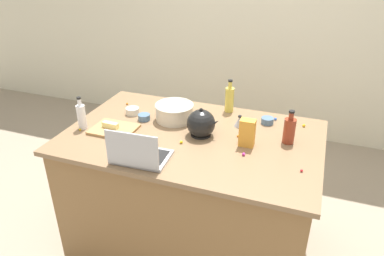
# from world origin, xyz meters

# --- Properties ---
(ground_plane) EXTENTS (12.00, 12.00, 0.00)m
(ground_plane) POSITION_xyz_m (0.00, 0.00, 0.00)
(ground_plane) COLOR gray
(wall_back) EXTENTS (8.00, 0.10, 2.60)m
(wall_back) POSITION_xyz_m (0.00, 1.99, 1.30)
(wall_back) COLOR beige
(wall_back) RESTS_ON ground
(island_counter) EXTENTS (1.61, 1.02, 0.90)m
(island_counter) POSITION_xyz_m (0.00, 0.00, 0.45)
(island_counter) COLOR olive
(island_counter) RESTS_ON ground
(laptop) EXTENTS (0.32, 0.25, 0.22)m
(laptop) POSITION_xyz_m (-0.17, -0.39, 0.95)
(laptop) COLOR #B7B7BC
(laptop) RESTS_ON island_counter
(mixing_bowl_large) EXTENTS (0.26, 0.26, 0.12)m
(mixing_bowl_large) POSITION_xyz_m (-0.19, 0.17, 0.96)
(mixing_bowl_large) COLOR beige
(mixing_bowl_large) RESTS_ON island_counter
(bottle_oil) EXTENTS (0.06, 0.06, 0.24)m
(bottle_oil) POSITION_xyz_m (0.13, 0.43, 1.00)
(bottle_oil) COLOR #DBC64C
(bottle_oil) RESTS_ON island_counter
(bottle_vinegar) EXTENTS (0.06, 0.06, 0.22)m
(bottle_vinegar) POSITION_xyz_m (-0.70, -0.16, 0.99)
(bottle_vinegar) COLOR white
(bottle_vinegar) RESTS_ON island_counter
(bottle_soy) EXTENTS (0.07, 0.07, 0.21)m
(bottle_soy) POSITION_xyz_m (0.58, 0.11, 0.98)
(bottle_soy) COLOR maroon
(bottle_soy) RESTS_ON island_counter
(kettle) EXTENTS (0.21, 0.18, 0.20)m
(kettle) POSITION_xyz_m (0.05, 0.02, 0.98)
(kettle) COLOR black
(kettle) RESTS_ON island_counter
(cutting_board) EXTENTS (0.28, 0.22, 0.02)m
(cutting_board) POSITION_xyz_m (-0.50, -0.12, 0.91)
(cutting_board) COLOR #AD7F4C
(cutting_board) RESTS_ON island_counter
(butter_stick_left) EXTENTS (0.11, 0.04, 0.04)m
(butter_stick_left) POSITION_xyz_m (-0.52, -0.12, 0.94)
(butter_stick_left) COLOR #F4E58C
(butter_stick_left) RESTS_ON cutting_board
(ramekin_small) EXTENTS (0.08, 0.08, 0.04)m
(ramekin_small) POSITION_xyz_m (-0.38, 0.09, 0.92)
(ramekin_small) COLOR slate
(ramekin_small) RESTS_ON island_counter
(ramekin_medium) EXTENTS (0.09, 0.09, 0.05)m
(ramekin_medium) POSITION_xyz_m (-0.50, 0.15, 0.92)
(ramekin_medium) COLOR beige
(ramekin_medium) RESTS_ON island_counter
(ramekin_wide) EXTENTS (0.08, 0.08, 0.04)m
(ramekin_wide) POSITION_xyz_m (0.42, 0.33, 0.92)
(ramekin_wide) COLOR slate
(ramekin_wide) RESTS_ON island_counter
(kitchen_timer) EXTENTS (0.07, 0.07, 0.08)m
(kitchen_timer) POSITION_xyz_m (0.25, 0.22, 0.94)
(kitchen_timer) COLOR #B2B2B7
(kitchen_timer) RESTS_ON island_counter
(candy_bag) EXTENTS (0.09, 0.06, 0.17)m
(candy_bag) POSITION_xyz_m (0.35, -0.01, 0.99)
(candy_bag) COLOR gold
(candy_bag) RESTS_ON island_counter
(candy_0) EXTENTS (0.02, 0.02, 0.02)m
(candy_0) POSITION_xyz_m (-0.02, -0.12, 0.91)
(candy_0) COLOR yellow
(candy_0) RESTS_ON island_counter
(candy_1) EXTENTS (0.02, 0.02, 0.02)m
(candy_1) POSITION_xyz_m (0.69, -0.19, 0.91)
(candy_1) COLOR red
(candy_1) RESTS_ON island_counter
(candy_2) EXTENTS (0.01, 0.01, 0.01)m
(candy_2) POSITION_xyz_m (-0.70, -0.19, 0.91)
(candy_2) COLOR yellow
(candy_2) RESTS_ON island_counter
(candy_3) EXTENTS (0.01, 0.01, 0.01)m
(candy_3) POSITION_xyz_m (0.28, 0.07, 0.91)
(candy_3) COLOR orange
(candy_3) RESTS_ON island_counter
(candy_4) EXTENTS (0.02, 0.02, 0.02)m
(candy_4) POSITION_xyz_m (0.36, -0.13, 0.91)
(candy_4) COLOR #CC3399
(candy_4) RESTS_ON island_counter
(candy_5) EXTENTS (0.02, 0.02, 0.02)m
(candy_5) POSITION_xyz_m (0.66, 0.36, 0.91)
(candy_5) COLOR yellow
(candy_5) RESTS_ON island_counter
(candy_6) EXTENTS (0.02, 0.02, 0.02)m
(candy_6) POSITION_xyz_m (-0.62, 0.28, 0.91)
(candy_6) COLOR orange
(candy_6) RESTS_ON island_counter
(candy_7) EXTENTS (0.02, 0.02, 0.02)m
(candy_7) POSITION_xyz_m (0.47, 0.40, 0.91)
(candy_7) COLOR blue
(candy_7) RESTS_ON island_counter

